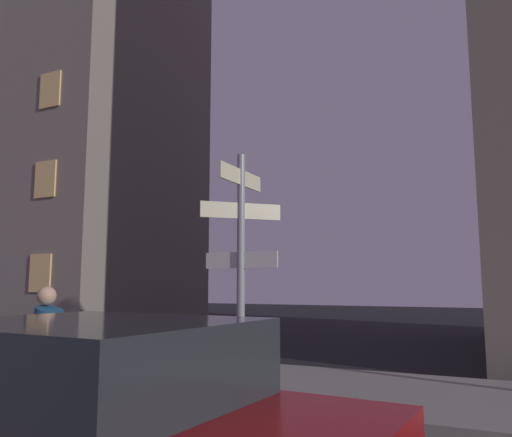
{
  "coord_description": "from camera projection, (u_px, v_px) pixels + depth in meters",
  "views": [
    {
      "loc": [
        2.78,
        0.05,
        1.62
      ],
      "look_at": [
        -0.68,
        7.2,
        2.67
      ],
      "focal_mm": 35.62,
      "sensor_mm": 36.0,
      "label": 1
    }
  ],
  "objects": [
    {
      "name": "sidewalk_kerb",
      "position": [
        307.0,
        388.0,
        7.7
      ],
      "size": [
        40.0,
        3.16,
        0.14
      ],
      "primitive_type": "cube",
      "color": "gray",
      "rests_on": "ground_plane"
    },
    {
      "name": "signpost",
      "position": [
        241.0,
        249.0,
        7.54
      ],
      "size": [
        1.19,
        1.3,
        3.45
      ],
      "color": "gray",
      "rests_on": "sidewalk_kerb"
    },
    {
      "name": "building_left_block",
      "position": [
        62.0,
        145.0,
        21.52
      ],
      "size": [
        10.12,
        7.47,
        15.07
      ],
      "color": "slate",
      "rests_on": "ground_plane"
    },
    {
      "name": "car_near_left",
      "position": [
        79.0,
        427.0,
        3.16
      ],
      "size": [
        4.05,
        2.18,
        1.4
      ],
      "color": "maroon",
      "rests_on": "ground_plane"
    },
    {
      "name": "cyclist",
      "position": [
        46.0,
        362.0,
        5.83
      ],
      "size": [
        1.82,
        0.36,
        1.61
      ],
      "color": "black",
      "rests_on": "ground_plane"
    }
  ]
}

